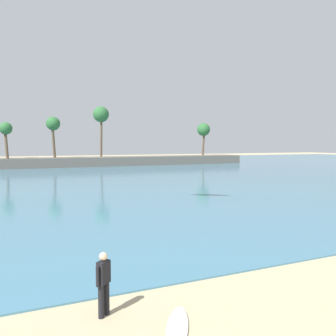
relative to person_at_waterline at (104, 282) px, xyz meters
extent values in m
cube|color=teal|center=(3.67, 49.69, -0.86)|extent=(220.00, 97.37, 0.06)
cube|color=#605B54|center=(3.67, 58.38, 0.01)|extent=(80.38, 6.00, 1.80)
cylinder|color=brown|center=(-3.33, 57.21, 3.51)|extent=(0.74, 0.75, 5.24)
sphere|color=#2D6633|center=(-3.33, 57.21, 6.11)|extent=(2.15, 2.15, 2.15)
cylinder|color=brown|center=(36.84, 59.36, 3.78)|extent=(0.72, 0.65, 5.77)
sphere|color=#2D6633|center=(36.84, 59.36, 6.65)|extent=(2.88, 2.88, 2.88)
cylinder|color=brown|center=(4.52, 57.92, 4.03)|extent=(0.81, 0.80, 6.28)
sphere|color=#2D6633|center=(4.52, 57.92, 7.16)|extent=(2.52, 2.52, 2.52)
cylinder|color=brown|center=(13.77, 59.73, 5.09)|extent=(0.51, 0.84, 8.39)
sphere|color=#2D6633|center=(13.77, 59.73, 9.28)|extent=(3.11, 3.11, 3.11)
cylinder|color=black|center=(0.09, 0.07, -0.46)|extent=(0.15, 0.15, 0.86)
cylinder|color=black|center=(-0.09, -0.07, -0.46)|extent=(0.15, 0.15, 0.86)
cube|color=black|center=(0.00, 0.00, 0.26)|extent=(0.39, 0.37, 0.58)
sphere|color=beige|center=(0.00, 0.00, 0.67)|extent=(0.21, 0.21, 0.21)
cylinder|color=black|center=(0.18, 0.14, 0.22)|extent=(0.09, 0.09, 0.50)
cylinder|color=black|center=(-0.18, -0.14, 0.22)|extent=(0.09, 0.09, 0.50)
ellipsoid|color=white|center=(1.45, -1.32, -0.85)|extent=(1.48, 2.09, 0.08)
camera|label=1|loc=(-1.96, -8.46, 3.51)|focal=36.90mm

